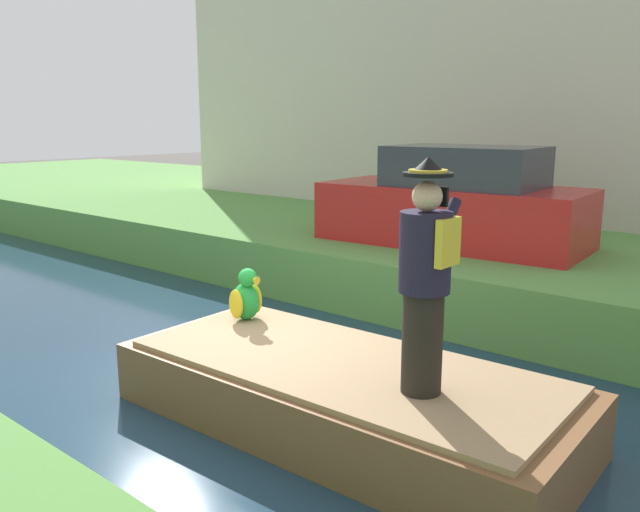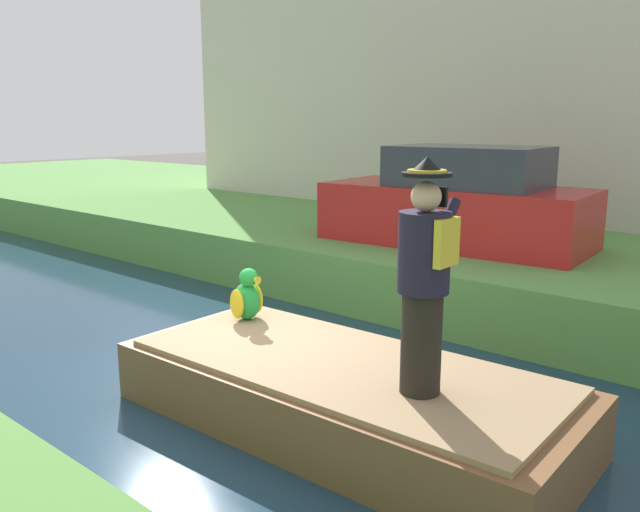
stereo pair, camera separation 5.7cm
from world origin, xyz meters
TOP-DOWN VIEW (x-y plane):
  - ground_plane at (0.00, 0.00)m, footprint 80.00×80.00m
  - canal_water at (0.00, 0.00)m, footprint 5.26×48.00m
  - grass_bank_far at (7.89, 0.00)m, footprint 10.52×48.00m
  - boat at (0.00, -1.33)m, footprint 1.93×4.25m
  - person_pirate at (-0.10, -2.21)m, footprint 0.61×0.42m
  - parrot_plush at (0.31, 0.23)m, footprint 0.36×0.35m
  - parked_car_red at (4.58, 0.09)m, footprint 1.99×4.11m
  - building_row at (10.00, 2.84)m, footprint 5.29×13.17m

SIDE VIEW (x-z plane):
  - ground_plane at x=0.00m, z-range 0.00..0.00m
  - canal_water at x=0.00m, z-range 0.00..0.10m
  - boat at x=0.00m, z-range 0.10..0.71m
  - grass_bank_far at x=7.89m, z-range 0.00..0.94m
  - parrot_plush at x=0.31m, z-range 0.67..1.24m
  - parked_car_red at x=4.58m, z-range 0.81..2.31m
  - person_pirate at x=-0.10m, z-range 0.71..2.56m
  - building_row at x=10.00m, z-range 0.94..8.42m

